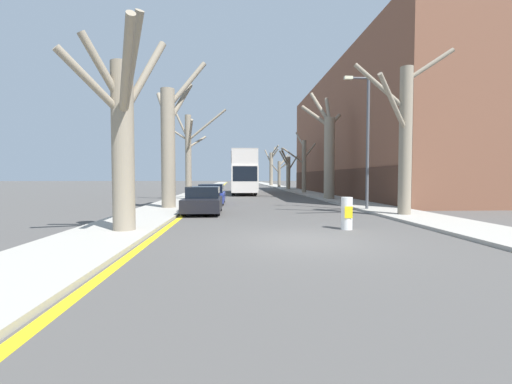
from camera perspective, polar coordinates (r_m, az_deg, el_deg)
The scene contains 19 objects.
ground_plane at distance 10.11m, azimuth 8.28°, elevation -7.95°, with size 300.00×300.00×0.00m, color #4C4947.
sidewalk_left at distance 59.89m, azimuth -7.46°, elevation 0.80°, with size 2.76×120.00×0.12m, color #A39E93.
sidewalk_right at distance 60.31m, azimuth 4.11°, elevation 0.83°, with size 2.76×120.00×0.12m, color #A39E93.
building_facade_right at distance 37.91m, azimuth 19.11°, elevation 9.07°, with size 10.08×34.01×12.51m.
kerb_line_stripe at distance 59.81m, azimuth -5.97°, elevation 0.75°, with size 0.24×120.00×0.01m, color yellow.
street_tree_left_0 at distance 11.74m, azimuth -21.33°, elevation 9.40°, with size 2.71×3.92×6.51m.
street_tree_left_1 at distance 20.09m, azimuth -14.23°, elevation 8.12°, with size 3.17×2.38×8.56m.
street_tree_left_2 at distance 27.11m, azimuth -11.18°, elevation 6.66°, with size 5.22×4.10×8.20m.
street_tree_right_0 at distance 17.15m, azimuth 23.52°, elevation 8.69°, with size 4.47×1.97×7.64m.
street_tree_right_1 at distance 28.15m, azimuth 11.95°, elevation 6.68°, with size 3.44×2.65×8.98m.
street_tree_right_2 at distance 38.43m, azimuth 7.92°, elevation 4.65°, with size 4.14×3.51×7.12m.
street_tree_right_3 at distance 48.70m, azimuth 5.35°, elevation 3.68°, with size 3.26×4.27×6.06m.
street_tree_right_4 at distance 59.27m, azimuth 4.01°, elevation 3.39°, with size 3.44×2.28×5.91m.
street_tree_right_5 at distance 70.29m, azimuth 2.58°, elevation 4.26°, with size 2.79×3.14×8.27m.
double_decker_bus at distance 37.44m, azimuth -2.12°, elevation 3.64°, with size 2.58×11.40×4.53m.
parked_car_0 at distance 17.45m, azimuth -8.79°, elevation -1.43°, with size 1.80×3.91×1.35m.
parked_car_1 at distance 23.56m, azimuth -7.45°, elevation -0.41°, with size 1.79×4.52×1.34m.
lamp_post at distance 19.47m, azimuth 17.84°, elevation 9.01°, with size 1.40×0.20×7.24m.
traffic_bollard at distance 12.35m, azimuth 14.88°, elevation -3.46°, with size 0.39×0.40×1.13m.
Camera 1 is at (-2.06, -9.73, 1.83)m, focal length 24.00 mm.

